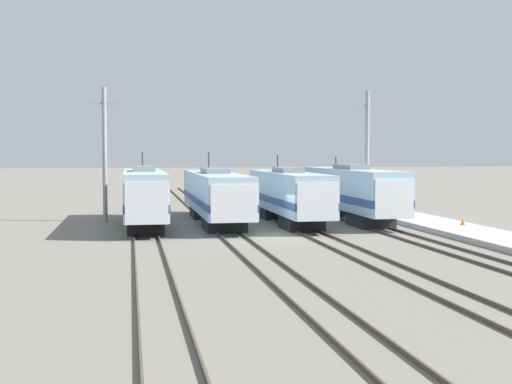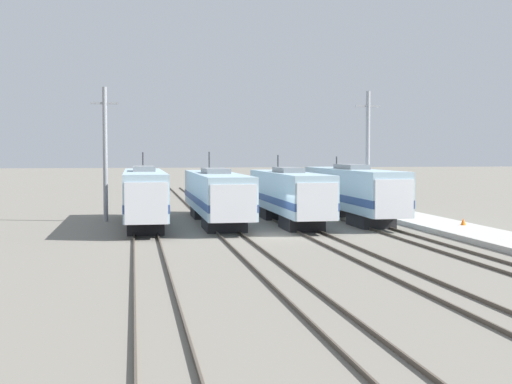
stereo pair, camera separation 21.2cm
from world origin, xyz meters
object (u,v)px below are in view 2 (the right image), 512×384
locomotive_center_right (290,195)px  catenary_tower_left (105,152)px  locomotive_far_left (144,196)px  catenary_tower_right (368,152)px  locomotive_far_right (353,192)px  traffic_cone (463,222)px  locomotive_center_left (216,195)px

locomotive_center_right → catenary_tower_left: (-13.08, 4.37, 3.06)m
locomotive_far_left → catenary_tower_right: size_ratio=1.72×
locomotive_center_right → locomotive_far_right: locomotive_center_right is taller
catenary_tower_right → traffic_cone: size_ratio=21.53×
locomotive_far_left → locomotive_center_left: (5.16, 1.14, -0.09)m
locomotive_center_left → traffic_cone: bearing=-23.6°
catenary_tower_left → catenary_tower_right: same height
locomotive_far_left → catenary_tower_left: (-2.77, 4.40, 3.00)m
locomotive_center_right → catenary_tower_right: bearing=30.9°
locomotive_far_left → locomotive_far_right: locomotive_far_left is taller
locomotive_far_right → locomotive_far_left: bearing=-174.9°
locomotive_far_left → locomotive_far_right: (15.47, 1.38, 0.02)m
locomotive_far_right → traffic_cone: 9.04m
catenary_tower_left → locomotive_far_right: bearing=-9.4°
locomotive_far_left → traffic_cone: size_ratio=37.10×
locomotive_center_left → locomotive_far_right: locomotive_center_left is taller
catenary_tower_left → catenary_tower_right: 20.37m
locomotive_far_right → catenary_tower_left: 18.73m
locomotive_far_left → locomotive_far_right: size_ratio=0.95×
locomotive_far_left → locomotive_center_left: bearing=12.4°
locomotive_far_left → locomotive_center_left: locomotive_center_left is taller
catenary_tower_right → traffic_cone: 11.57m
locomotive_center_right → locomotive_far_left: bearing=-179.8°
locomotive_far_left → traffic_cone: locomotive_far_left is taller
locomotive_far_right → traffic_cone: locomotive_far_right is taller
locomotive_far_left → locomotive_far_right: 15.53m
catenary_tower_left → traffic_cone: (23.62, -10.10, -4.61)m
locomotive_far_right → catenary_tower_right: (2.13, 3.02, 2.97)m
locomotive_center_left → traffic_cone: (15.69, -6.84, -1.51)m
locomotive_center_right → locomotive_far_right: (5.16, 1.34, 0.09)m
locomotive_far_right → catenary_tower_right: size_ratio=1.81×
locomotive_far_right → traffic_cone: (5.38, -7.08, -1.63)m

